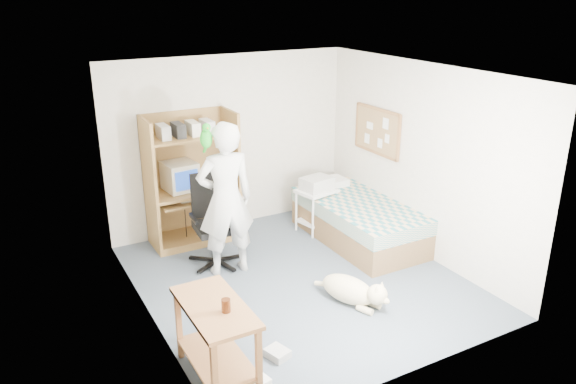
% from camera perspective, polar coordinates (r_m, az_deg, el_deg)
% --- Properties ---
extents(floor, '(4.00, 4.00, 0.00)m').
position_cam_1_polar(floor, '(6.92, 1.15, -8.92)').
color(floor, '#475361').
rests_on(floor, ground).
extents(wall_back, '(3.60, 0.02, 2.50)m').
position_cam_1_polar(wall_back, '(8.12, -5.90, 4.99)').
color(wall_back, silver).
rests_on(wall_back, floor).
extents(wall_right, '(0.02, 4.00, 2.50)m').
position_cam_1_polar(wall_right, '(7.43, 13.35, 3.10)').
color(wall_right, silver).
rests_on(wall_right, floor).
extents(wall_left, '(0.02, 4.00, 2.50)m').
position_cam_1_polar(wall_left, '(5.77, -14.45, -1.98)').
color(wall_left, silver).
rests_on(wall_left, floor).
extents(ceiling, '(3.60, 4.00, 0.02)m').
position_cam_1_polar(ceiling, '(6.10, 1.31, 12.05)').
color(ceiling, white).
rests_on(ceiling, wall_back).
extents(computer_hutch, '(1.20, 0.63, 1.80)m').
position_cam_1_polar(computer_hutch, '(7.77, -9.75, 0.78)').
color(computer_hutch, brown).
rests_on(computer_hutch, floor).
extents(bed, '(1.02, 2.02, 0.66)m').
position_cam_1_polar(bed, '(7.90, 7.11, -2.89)').
color(bed, brown).
rests_on(bed, floor).
extents(side_desk, '(0.50, 1.00, 0.75)m').
position_cam_1_polar(side_desk, '(5.16, -7.33, -13.79)').
color(side_desk, brown).
rests_on(side_desk, floor).
extents(corkboard, '(0.04, 0.94, 0.66)m').
position_cam_1_polar(corkboard, '(8.02, 9.04, 6.13)').
color(corkboard, olive).
rests_on(corkboard, wall_right).
extents(office_chair, '(0.65, 0.65, 1.15)m').
position_cam_1_polar(office_chair, '(7.23, -7.48, -4.09)').
color(office_chair, black).
rests_on(office_chair, floor).
extents(person, '(0.74, 0.52, 1.91)m').
position_cam_1_polar(person, '(6.77, -6.36, -0.76)').
color(person, silver).
rests_on(person, floor).
extents(parrot, '(0.14, 0.25, 0.39)m').
position_cam_1_polar(parrot, '(6.47, -8.32, 5.54)').
color(parrot, '#127F15').
rests_on(parrot, person).
extents(dog, '(0.54, 0.95, 0.37)m').
position_cam_1_polar(dog, '(6.42, 6.57, -9.88)').
color(dog, beige).
rests_on(dog, floor).
extents(printer_cart, '(0.60, 0.52, 0.63)m').
position_cam_1_polar(printer_cart, '(8.10, 2.90, -1.15)').
color(printer_cart, white).
rests_on(printer_cart, floor).
extents(printer, '(0.47, 0.40, 0.18)m').
position_cam_1_polar(printer, '(8.00, 2.94, 0.87)').
color(printer, beige).
rests_on(printer, printer_cart).
extents(crt_monitor, '(0.44, 0.47, 0.38)m').
position_cam_1_polar(crt_monitor, '(7.69, -10.92, 1.60)').
color(crt_monitor, beige).
rests_on(crt_monitor, computer_hutch).
extents(keyboard, '(0.46, 0.18, 0.03)m').
position_cam_1_polar(keyboard, '(7.68, -9.33, -0.63)').
color(keyboard, beige).
rests_on(keyboard, computer_hutch).
extents(pencil_cup, '(0.08, 0.08, 0.12)m').
position_cam_1_polar(pencil_cup, '(7.81, -7.02, 1.03)').
color(pencil_cup, gold).
rests_on(pencil_cup, computer_hutch).
extents(drink_glass, '(0.08, 0.08, 0.12)m').
position_cam_1_polar(drink_glass, '(4.90, -6.32, -11.39)').
color(drink_glass, '#3A1909').
rests_on(drink_glass, side_desk).
extents(floor_box_a, '(0.29, 0.25, 0.10)m').
position_cam_1_polar(floor_box_a, '(5.26, -3.46, -18.93)').
color(floor_box_a, white).
rests_on(floor_box_a, floor).
extents(floor_box_b, '(0.24, 0.26, 0.08)m').
position_cam_1_polar(floor_box_b, '(5.62, -1.09, -16.06)').
color(floor_box_b, '#A6A6A1').
rests_on(floor_box_b, floor).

